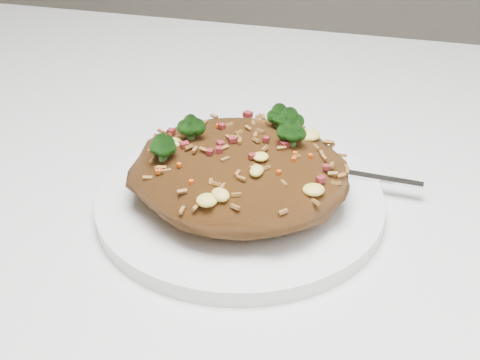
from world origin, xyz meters
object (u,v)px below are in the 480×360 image
(dining_table, at_px, (224,257))
(fork, at_px, (340,172))
(fried_rice, at_px, (240,163))
(plate, at_px, (240,202))

(dining_table, bearing_deg, fork, 8.12)
(fried_rice, bearing_deg, dining_table, 123.25)
(fried_rice, xyz_separation_m, fork, (0.08, 0.05, -0.03))
(plate, height_order, fork, fork)
(fork, bearing_deg, dining_table, -167.89)
(plate, relative_size, fried_rice, 1.33)
(dining_table, height_order, fried_rice, fried_rice)
(dining_table, xyz_separation_m, fried_rice, (0.03, -0.04, 0.14))
(plate, height_order, fried_rice, fried_rice)
(fried_rice, relative_size, fork, 1.12)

